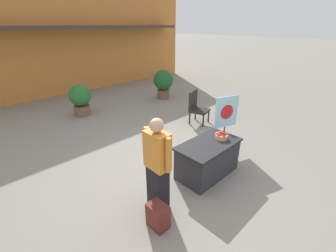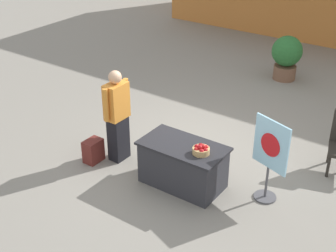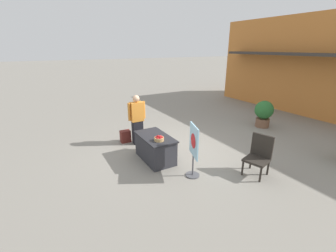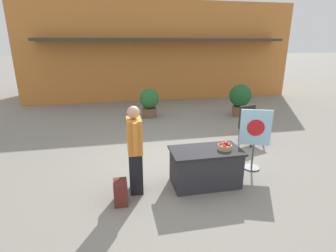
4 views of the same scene
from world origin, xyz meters
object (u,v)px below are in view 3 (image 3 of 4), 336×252
(potted_plant_far_right, at_px, (264,112))
(backpack, at_px, (125,136))
(person_visitor, at_px, (137,119))
(patio_chair, at_px, (259,154))
(poster_board, at_px, (194,148))
(apple_basket, at_px, (159,138))
(display_table, at_px, (155,148))

(potted_plant_far_right, bearing_deg, backpack, -103.07)
(person_visitor, height_order, patio_chair, person_visitor)
(person_visitor, relative_size, poster_board, 1.22)
(person_visitor, distance_m, patio_chair, 3.94)
(backpack, relative_size, patio_chair, 0.40)
(patio_chair, xyz_separation_m, potted_plant_far_right, (-2.42, 3.23, 0.05))
(apple_basket, distance_m, backpack, 2.16)
(apple_basket, xyz_separation_m, potted_plant_far_right, (-0.77, 5.27, -0.20))
(display_table, bearing_deg, apple_basket, -8.76)
(patio_chair, relative_size, potted_plant_far_right, 0.96)
(display_table, xyz_separation_m, backpack, (-1.69, -0.32, -0.17))
(poster_board, height_order, patio_chair, poster_board)
(person_visitor, distance_m, poster_board, 2.70)
(backpack, height_order, patio_chair, patio_chair)
(apple_basket, bearing_deg, potted_plant_far_right, 98.29)
(poster_board, relative_size, patio_chair, 1.31)
(display_table, xyz_separation_m, apple_basket, (0.36, -0.06, 0.44))
(person_visitor, bearing_deg, backpack, -131.13)
(apple_basket, relative_size, poster_board, 0.19)
(poster_board, bearing_deg, person_visitor, -61.70)
(potted_plant_far_right, bearing_deg, patio_chair, -53.13)
(display_table, bearing_deg, person_visitor, 179.21)
(apple_basket, xyz_separation_m, poster_board, (0.92, 0.49, -0.04))
(patio_chair, bearing_deg, backpack, -74.33)
(apple_basket, relative_size, person_visitor, 0.16)
(apple_basket, relative_size, backpack, 0.64)
(display_table, relative_size, potted_plant_far_right, 1.26)
(patio_chair, bearing_deg, person_visitor, -76.21)
(backpack, xyz_separation_m, poster_board, (2.97, 0.76, 0.57))
(display_table, relative_size, backpack, 3.32)
(backpack, relative_size, potted_plant_far_right, 0.38)
(display_table, height_order, backpack, display_table)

